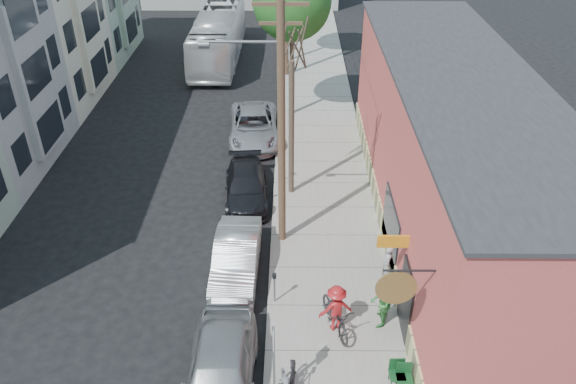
{
  "coord_description": "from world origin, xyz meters",
  "views": [
    {
      "loc": [
        2.82,
        -14.11,
        13.92
      ],
      "look_at": [
        2.67,
        5.1,
        1.5
      ],
      "focal_mm": 35.0,
      "sensor_mm": 36.0,
      "label": 1
    }
  ],
  "objects_px": {
    "sign_post": "(274,356)",
    "patio_chair_a": "(397,375)",
    "cyclist": "(336,308)",
    "patio_chair_b": "(404,379)",
    "patron_grey": "(387,265)",
    "tree_bare": "(291,130)",
    "bus": "(218,36)",
    "parking_meter_near": "(274,283)",
    "utility_pole_near": "(280,119)",
    "patron_green": "(381,304)",
    "car_3": "(254,126)",
    "parking_meter_far": "(279,167)",
    "parked_bike_a": "(290,384)",
    "car_0": "(220,373)",
    "car_1": "(236,258)",
    "tree_leafy_mid": "(292,1)",
    "car_2": "(246,186)"
  },
  "relations": [
    {
      "from": "sign_post",
      "to": "tree_bare",
      "type": "xyz_separation_m",
      "value": [
        0.45,
        10.94,
        1.38
      ]
    },
    {
      "from": "sign_post",
      "to": "parking_meter_far",
      "type": "xyz_separation_m",
      "value": [
        -0.1,
        11.71,
        -0.85
      ]
    },
    {
      "from": "utility_pole_near",
      "to": "patron_green",
      "type": "bearing_deg",
      "value": -54.05
    },
    {
      "from": "utility_pole_near",
      "to": "car_2",
      "type": "height_order",
      "value": "utility_pole_near"
    },
    {
      "from": "parking_meter_near",
      "to": "car_3",
      "type": "bearing_deg",
      "value": 96.63
    },
    {
      "from": "car_2",
      "to": "bus",
      "type": "height_order",
      "value": "bus"
    },
    {
      "from": "parking_meter_far",
      "to": "parked_bike_a",
      "type": "xyz_separation_m",
      "value": [
        0.56,
        -11.79,
        -0.26
      ]
    },
    {
      "from": "patio_chair_a",
      "to": "car_3",
      "type": "xyz_separation_m",
      "value": [
        -5.12,
        15.94,
        0.17
      ]
    },
    {
      "from": "parking_meter_far",
      "to": "car_3",
      "type": "xyz_separation_m",
      "value": [
        -1.45,
        4.62,
        -0.22
      ]
    },
    {
      "from": "cyclist",
      "to": "tree_bare",
      "type": "bearing_deg",
      "value": -94.59
    },
    {
      "from": "patio_chair_a",
      "to": "car_1",
      "type": "distance_m",
      "value": 7.21
    },
    {
      "from": "patron_grey",
      "to": "sign_post",
      "type": "bearing_deg",
      "value": -31.6
    },
    {
      "from": "patron_green",
      "to": "car_1",
      "type": "height_order",
      "value": "patron_green"
    },
    {
      "from": "sign_post",
      "to": "patio_chair_a",
      "type": "bearing_deg",
      "value": 6.32
    },
    {
      "from": "utility_pole_near",
      "to": "cyclist",
      "type": "relative_size",
      "value": 5.77
    },
    {
      "from": "patio_chair_b",
      "to": "bus",
      "type": "xyz_separation_m",
      "value": [
        -8.52,
        28.57,
        1.09
      ]
    },
    {
      "from": "patron_grey",
      "to": "car_0",
      "type": "relative_size",
      "value": 0.34
    },
    {
      "from": "sign_post",
      "to": "car_2",
      "type": "xyz_separation_m",
      "value": [
        -1.55,
        10.54,
        -1.18
      ]
    },
    {
      "from": "tree_bare",
      "to": "bus",
      "type": "xyz_separation_m",
      "value": [
        -5.21,
        17.89,
        -1.53
      ]
    },
    {
      "from": "parked_bike_a",
      "to": "bus",
      "type": "xyz_separation_m",
      "value": [
        -5.22,
        28.9,
        0.95
      ]
    },
    {
      "from": "parking_meter_near",
      "to": "tree_bare",
      "type": "relative_size",
      "value": 0.2
    },
    {
      "from": "parking_meter_near",
      "to": "patron_grey",
      "type": "bearing_deg",
      "value": 13.58
    },
    {
      "from": "cyclist",
      "to": "patio_chair_b",
      "type": "bearing_deg",
      "value": 113.0
    },
    {
      "from": "tree_bare",
      "to": "car_3",
      "type": "height_order",
      "value": "tree_bare"
    },
    {
      "from": "tree_bare",
      "to": "patron_green",
      "type": "distance_m",
      "value": 8.86
    },
    {
      "from": "parking_meter_near",
      "to": "patio_chair_a",
      "type": "height_order",
      "value": "parking_meter_near"
    },
    {
      "from": "patron_grey",
      "to": "bus",
      "type": "relative_size",
      "value": 0.14
    },
    {
      "from": "car_1",
      "to": "bus",
      "type": "xyz_separation_m",
      "value": [
        -3.21,
        23.36,
        0.93
      ]
    },
    {
      "from": "sign_post",
      "to": "cyclist",
      "type": "bearing_deg",
      "value": 54.31
    },
    {
      "from": "patron_grey",
      "to": "tree_bare",
      "type": "bearing_deg",
      "value": -143.94
    },
    {
      "from": "patron_grey",
      "to": "bus",
      "type": "xyz_separation_m",
      "value": [
        -8.61,
        24.01,
        0.69
      ]
    },
    {
      "from": "tree_leafy_mid",
      "to": "patio_chair_a",
      "type": "distance_m",
      "value": 20.04
    },
    {
      "from": "utility_pole_near",
      "to": "car_2",
      "type": "bearing_deg",
      "value": 117.23
    },
    {
      "from": "parking_meter_near",
      "to": "parking_meter_far",
      "type": "xyz_separation_m",
      "value": [
        0.0,
        7.84,
        0.0
      ]
    },
    {
      "from": "utility_pole_near",
      "to": "car_3",
      "type": "bearing_deg",
      "value": 100.14
    },
    {
      "from": "patron_green",
      "to": "tree_bare",
      "type": "bearing_deg",
      "value": -146.39
    },
    {
      "from": "parking_meter_near",
      "to": "utility_pole_near",
      "type": "relative_size",
      "value": 0.12
    },
    {
      "from": "utility_pole_near",
      "to": "tree_leafy_mid",
      "type": "relative_size",
      "value": 1.19
    },
    {
      "from": "parking_meter_far",
      "to": "bus",
      "type": "bearing_deg",
      "value": 105.23
    },
    {
      "from": "car_0",
      "to": "tree_bare",
      "type": "bearing_deg",
      "value": 79.24
    },
    {
      "from": "parked_bike_a",
      "to": "car_3",
      "type": "bearing_deg",
      "value": 105.32
    },
    {
      "from": "sign_post",
      "to": "patron_green",
      "type": "xyz_separation_m",
      "value": [
        3.37,
        2.86,
        -0.8
      ]
    },
    {
      "from": "parking_meter_far",
      "to": "patio_chair_b",
      "type": "bearing_deg",
      "value": -71.4
    },
    {
      "from": "tree_leafy_mid",
      "to": "car_0",
      "type": "height_order",
      "value": "tree_leafy_mid"
    },
    {
      "from": "patio_chair_a",
      "to": "cyclist",
      "type": "xyz_separation_m",
      "value": [
        -1.66,
        2.26,
        0.43
      ]
    },
    {
      "from": "parked_bike_a",
      "to": "car_0",
      "type": "xyz_separation_m",
      "value": [
        -2.01,
        0.28,
        0.12
      ]
    },
    {
      "from": "utility_pole_near",
      "to": "car_2",
      "type": "distance_m",
      "value": 5.89
    },
    {
      "from": "sign_post",
      "to": "parking_meter_near",
      "type": "xyz_separation_m",
      "value": [
        -0.1,
        3.87,
        -0.85
      ]
    },
    {
      "from": "car_3",
      "to": "bus",
      "type": "bearing_deg",
      "value": 100.48
    },
    {
      "from": "patron_grey",
      "to": "cyclist",
      "type": "distance_m",
      "value": 2.91
    }
  ]
}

